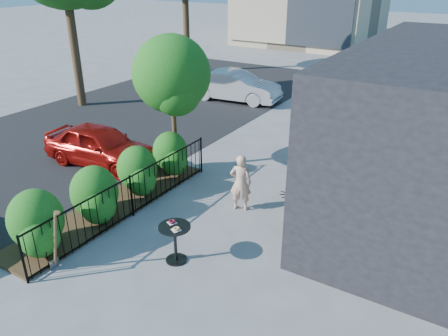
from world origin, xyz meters
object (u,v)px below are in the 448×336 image
Objects in this scene: patio_tree at (173,79)px; car_silver at (235,86)px; cafe_table at (175,237)px; shovel at (55,244)px; car_red at (101,145)px; woman at (241,183)px.

patio_tree is 8.07m from car_silver.
cafe_table is at bearing -53.01° from patio_tree.
car_red is (-3.19, 4.27, -0.03)m from shovel.
patio_tree reaches higher than woman.
shovel is (-1.78, -1.53, 0.08)m from cafe_table.
shovel is at bearing 44.58° from woman.
patio_tree is at bearing 126.99° from cafe_table.
patio_tree is 0.95× the size of car_silver.
patio_tree is 3.64m from woman.
car_silver reaches higher than cafe_table.
car_red is at bearing -157.57° from patio_tree.
woman reaches higher than car_red.
woman reaches higher than car_silver.
car_red is (-4.97, 2.74, 0.05)m from cafe_table.
cafe_table is at bearing -161.62° from car_silver.
car_red is at bearing 174.49° from car_silver.
patio_tree is 1.07× the size of car_red.
patio_tree reaches higher than shovel.
cafe_table is 0.60× the size of woman.
patio_tree is 5.68m from shovel.
patio_tree is at bearing -41.93° from woman.
woman is (0.08, 2.58, 0.16)m from cafe_table.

